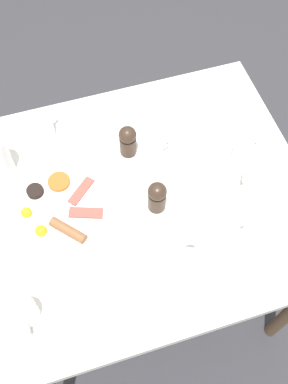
% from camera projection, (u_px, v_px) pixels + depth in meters
% --- Properties ---
extents(ground_plane, '(8.00, 8.00, 0.00)m').
position_uv_depth(ground_plane, '(144.00, 279.00, 1.91)').
color(ground_plane, '#333338').
extents(table, '(0.81, 0.94, 0.73)m').
position_uv_depth(table, '(144.00, 209.00, 1.34)').
color(table, silver).
rests_on(table, ground_plane).
extents(breakfast_plate, '(0.32, 0.32, 0.04)m').
position_uv_depth(breakfast_plate, '(57.00, 210.00, 1.24)').
color(breakfast_plate, white).
rests_on(breakfast_plate, table).
extents(teapot_near, '(0.11, 0.19, 0.12)m').
position_uv_depth(teapot_near, '(216.00, 235.00, 1.16)').
color(teapot_near, white).
rests_on(teapot_near, table).
extents(teapot_far, '(0.16, 0.13, 0.12)m').
position_uv_depth(teapot_far, '(252.00, 153.00, 1.28)').
color(teapot_far, white).
rests_on(teapot_far, table).
extents(teacup_with_saucer_left, '(0.15, 0.15, 0.06)m').
position_uv_depth(teacup_with_saucer_left, '(178.00, 134.00, 1.34)').
color(teacup_with_saucer_left, white).
rests_on(teacup_with_saucer_left, table).
extents(teacup_with_saucer_right, '(0.15, 0.15, 0.06)m').
position_uv_depth(teacup_with_saucer_right, '(39.00, 130.00, 1.35)').
color(teacup_with_saucer_right, white).
rests_on(teacup_with_saucer_right, table).
extents(creamer_jug, '(0.09, 0.06, 0.06)m').
position_uv_depth(creamer_jug, '(25.00, 313.00, 1.08)').
color(creamer_jug, white).
rests_on(creamer_jug, table).
extents(pepper_grinder, '(0.05, 0.05, 0.11)m').
position_uv_depth(pepper_grinder, '(127.00, 141.00, 1.30)').
color(pepper_grinder, '#38281E').
rests_on(pepper_grinder, table).
extents(salt_grinder, '(0.05, 0.05, 0.11)m').
position_uv_depth(salt_grinder, '(157.00, 196.00, 1.20)').
color(salt_grinder, '#38281E').
rests_on(salt_grinder, table).
extents(fork_by_plate, '(0.03, 0.18, 0.00)m').
position_uv_depth(fork_by_plate, '(222.00, 99.00, 1.44)').
color(fork_by_plate, silver).
rests_on(fork_by_plate, table).
extents(knife_by_plate, '(0.16, 0.17, 0.00)m').
position_uv_depth(knife_by_plate, '(135.00, 287.00, 1.14)').
color(knife_by_plate, silver).
rests_on(knife_by_plate, table).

